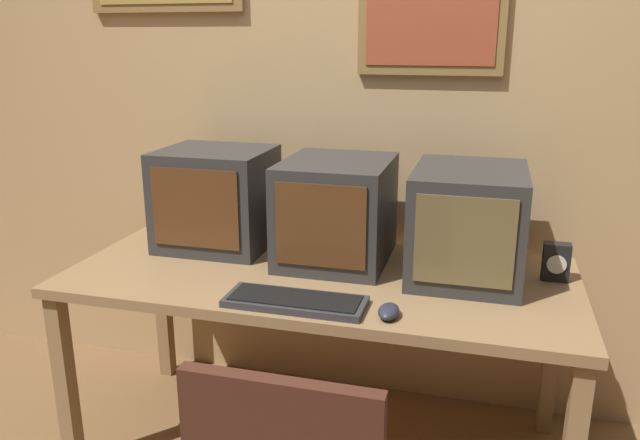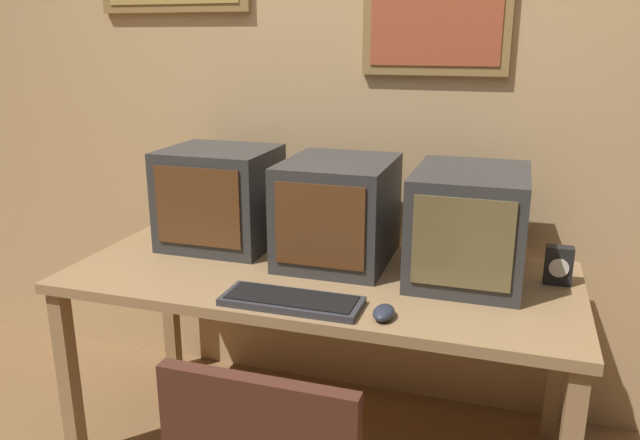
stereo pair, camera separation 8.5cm
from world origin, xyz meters
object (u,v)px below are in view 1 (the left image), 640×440
at_px(keyboard_main, 296,301).
at_px(monitor_left, 216,198).
at_px(monitor_right, 468,223).
at_px(desk_clock, 556,262).
at_px(mouse_near_keyboard, 389,311).
at_px(monitor_center, 337,211).

bearing_deg(keyboard_main, monitor_left, 135.16).
xyz_separation_m(monitor_right, desk_clock, (0.30, 0.03, -0.12)).
height_order(monitor_left, mouse_near_keyboard, monitor_left).
bearing_deg(monitor_center, desk_clock, -0.40).
bearing_deg(monitor_left, desk_clock, -1.69).
relative_size(keyboard_main, desk_clock, 3.35).
height_order(monitor_center, keyboard_main, monitor_center).
xyz_separation_m(monitor_left, monitor_center, (0.49, -0.03, -0.01)).
bearing_deg(monitor_center, keyboard_main, -92.43).
bearing_deg(monitor_right, keyboard_main, -140.15).
distance_m(keyboard_main, desk_clock, 0.90).
distance_m(monitor_center, keyboard_main, 0.47).
relative_size(monitor_right, keyboard_main, 1.10).
relative_size(monitor_left, monitor_center, 0.91).
relative_size(monitor_left, keyboard_main, 0.94).
relative_size(monitor_center, keyboard_main, 1.04).
bearing_deg(keyboard_main, desk_clock, 28.77).
bearing_deg(monitor_center, mouse_near_keyboard, -58.78).
xyz_separation_m(monitor_center, desk_clock, (0.77, -0.01, -0.12)).
xyz_separation_m(monitor_left, mouse_near_keyboard, (0.77, -0.48, -0.18)).
bearing_deg(monitor_center, monitor_left, 176.29).
distance_m(keyboard_main, mouse_near_keyboard, 0.29).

